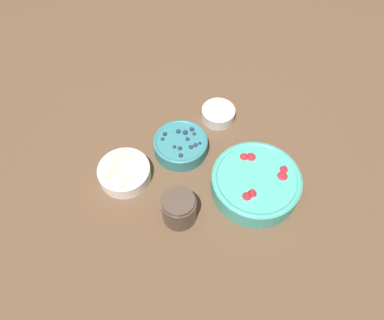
{
  "coord_description": "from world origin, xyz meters",
  "views": [
    {
      "loc": [
        0.59,
        0.28,
        0.92
      ],
      "look_at": [
        0.07,
        -0.01,
        0.04
      ],
      "focal_mm": 35.0,
      "sensor_mm": 36.0,
      "label": 1
    }
  ],
  "objects_px": {
    "bowl_bananas": "(124,172)",
    "bowl_strawberries": "(256,182)",
    "jar_chocolate": "(179,209)",
    "bowl_blueberries": "(181,144)",
    "bowl_cream": "(218,113)"
  },
  "relations": [
    {
      "from": "bowl_strawberries",
      "to": "bowl_blueberries",
      "type": "xyz_separation_m",
      "value": [
        -0.01,
        -0.25,
        -0.01
      ]
    },
    {
      "from": "bowl_blueberries",
      "to": "bowl_cream",
      "type": "bearing_deg",
      "value": 166.87
    },
    {
      "from": "bowl_bananas",
      "to": "jar_chocolate",
      "type": "height_order",
      "value": "jar_chocolate"
    },
    {
      "from": "bowl_blueberries",
      "to": "bowl_cream",
      "type": "xyz_separation_m",
      "value": [
        -0.17,
        0.04,
        -0.0
      ]
    },
    {
      "from": "bowl_blueberries",
      "to": "jar_chocolate",
      "type": "bearing_deg",
      "value": 29.4
    },
    {
      "from": "bowl_strawberries",
      "to": "jar_chocolate",
      "type": "relative_size",
      "value": 2.69
    },
    {
      "from": "jar_chocolate",
      "to": "bowl_bananas",
      "type": "bearing_deg",
      "value": -98.61
    },
    {
      "from": "bowl_bananas",
      "to": "bowl_strawberries",
      "type": "bearing_deg",
      "value": 113.48
    },
    {
      "from": "bowl_blueberries",
      "to": "bowl_cream",
      "type": "relative_size",
      "value": 1.51
    },
    {
      "from": "bowl_strawberries",
      "to": "bowl_cream",
      "type": "height_order",
      "value": "bowl_strawberries"
    },
    {
      "from": "bowl_cream",
      "to": "bowl_bananas",
      "type": "bearing_deg",
      "value": -21.54
    },
    {
      "from": "bowl_cream",
      "to": "jar_chocolate",
      "type": "relative_size",
      "value": 1.16
    },
    {
      "from": "bowl_strawberries",
      "to": "jar_chocolate",
      "type": "distance_m",
      "value": 0.23
    },
    {
      "from": "bowl_bananas",
      "to": "jar_chocolate",
      "type": "bearing_deg",
      "value": 81.39
    },
    {
      "from": "bowl_bananas",
      "to": "jar_chocolate",
      "type": "distance_m",
      "value": 0.2
    }
  ]
}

